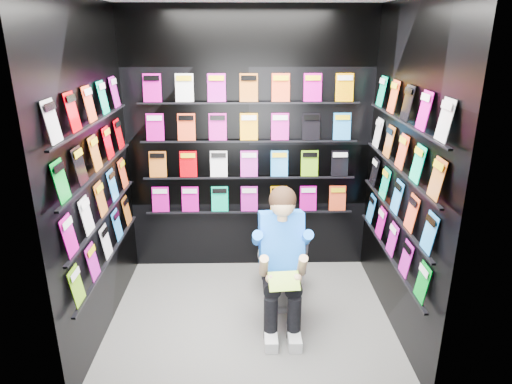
{
  "coord_description": "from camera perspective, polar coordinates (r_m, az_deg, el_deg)",
  "views": [
    {
      "loc": [
        -0.02,
        -3.37,
        2.37
      ],
      "look_at": [
        0.05,
        0.15,
        1.12
      ],
      "focal_mm": 32.0,
      "sensor_mm": 36.0,
      "label": 1
    }
  ],
  "objects": [
    {
      "name": "wall_right",
      "position": [
        3.74,
        17.94,
        2.01
      ],
      "size": [
        0.04,
        2.0,
        2.6
      ],
      "primitive_type": "cube",
      "color": "black",
      "rests_on": "floor"
    },
    {
      "name": "longbox",
      "position": [
        4.4,
        3.96,
        -10.87
      ],
      "size": [
        0.35,
        0.43,
        0.29
      ],
      "primitive_type": "cube",
      "rotation": [
        0.0,
        0.0,
        -0.42
      ],
      "color": "white",
      "rests_on": "floor"
    },
    {
      "name": "wall_left",
      "position": [
        3.73,
        -19.58,
        1.78
      ],
      "size": [
        0.04,
        2.0,
        2.6
      ],
      "primitive_type": "cube",
      "color": "black",
      "rests_on": "floor"
    },
    {
      "name": "wall_front",
      "position": [
        2.6,
        -0.64,
        -4.68
      ],
      "size": [
        2.4,
        0.04,
        2.6
      ],
      "primitive_type": "cube",
      "color": "black",
      "rests_on": "floor"
    },
    {
      "name": "longbox_lid",
      "position": [
        4.32,
        4.01,
        -9.07
      ],
      "size": [
        0.37,
        0.46,
        0.03
      ],
      "primitive_type": "cube",
      "rotation": [
        0.0,
        0.0,
        -0.42
      ],
      "color": "white",
      "rests_on": "longbox"
    },
    {
      "name": "comics_back",
      "position": [
        4.47,
        -0.88,
        5.83
      ],
      "size": [
        2.1,
        0.06,
        1.37
      ],
      "primitive_type": null,
      "color": "#BA5F1E",
      "rests_on": "wall_back"
    },
    {
      "name": "floor",
      "position": [
        4.12,
        -0.7,
        -15.5
      ],
      "size": [
        2.4,
        2.4,
        0.0
      ],
      "primitive_type": "plane",
      "color": "#62625F",
      "rests_on": "ground"
    },
    {
      "name": "toilet",
      "position": [
        4.25,
        2.69,
        -8.51
      ],
      "size": [
        0.48,
        0.78,
        0.73
      ],
      "primitive_type": "imported",
      "rotation": [
        0.0,
        0.0,
        3.22
      ],
      "color": "silver",
      "rests_on": "floor"
    },
    {
      "name": "wall_back",
      "position": [
        4.5,
        -0.88,
        5.86
      ],
      "size": [
        2.4,
        0.04,
        2.6
      ],
      "primitive_type": "cube",
      "color": "black",
      "rests_on": "floor"
    },
    {
      "name": "held_comic",
      "position": [
        3.51,
        3.53,
        -11.07
      ],
      "size": [
        0.25,
        0.16,
        0.1
      ],
      "primitive_type": "cube",
      "rotation": [
        -0.96,
        0.0,
        0.08
      ],
      "color": "green",
      "rests_on": "reader"
    },
    {
      "name": "comics_left",
      "position": [
        3.72,
        -19.15,
        1.86
      ],
      "size": [
        0.06,
        1.7,
        1.37
      ],
      "primitive_type": null,
      "color": "#BA5F1E",
      "rests_on": "wall_left"
    },
    {
      "name": "reader",
      "position": [
        3.74,
        3.16,
        -6.14
      ],
      "size": [
        0.54,
        0.74,
        1.3
      ],
      "primitive_type": null,
      "rotation": [
        0.0,
        0.0,
        0.08
      ],
      "color": "blue",
      "rests_on": "toilet"
    },
    {
      "name": "comics_right",
      "position": [
        3.73,
        17.51,
        2.09
      ],
      "size": [
        0.06,
        1.7,
        1.37
      ],
      "primitive_type": null,
      "color": "#BA5F1E",
      "rests_on": "wall_right"
    }
  ]
}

